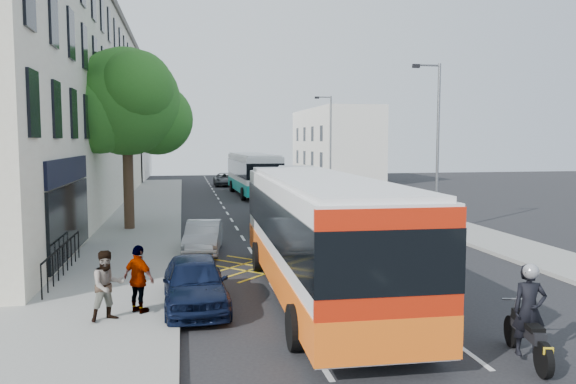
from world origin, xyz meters
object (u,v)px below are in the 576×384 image
bus_mid (295,195)px  pedestrian_far (139,279)px  lamp_far (329,139)px  parked_car_silver (203,237)px  street_tree (126,103)px  red_hatchback (385,215)px  bus_far (253,173)px  parked_car_blue (195,282)px  lamp_near (436,138)px  motorbike (529,316)px  distant_car_grey (225,179)px  pedestrian_near (107,286)px  distant_car_silver (287,179)px  bus_near (319,233)px

bus_mid → pedestrian_far: (-7.12, -15.56, -0.52)m
lamp_far → parked_car_silver: 25.94m
street_tree → parked_car_silver: street_tree is taller
red_hatchback → pedestrian_far: 17.55m
bus_far → parked_car_blue: size_ratio=2.94×
street_tree → lamp_near: (14.71, -2.97, -1.68)m
parked_car_silver → motorbike: bearing=-57.1°
bus_mid → distant_car_grey: bearing=106.8°
bus_mid → pedestrian_near: size_ratio=6.22×
pedestrian_far → bus_mid: bearing=-71.4°
street_tree → lamp_far: size_ratio=1.10×
lamp_far → parked_car_silver: (-11.30, -23.01, -3.99)m
parked_car_blue → lamp_near: bearing=40.1°
distant_car_grey → distant_car_silver: size_ratio=1.09×
parked_car_blue → pedestrian_far: (-1.40, -0.62, 0.30)m
motorbike → pedestrian_near: bearing=168.1°
parked_car_blue → pedestrian_far: bearing=-158.0°
lamp_far → pedestrian_far: lamp_far is taller
lamp_near → red_hatchback: size_ratio=1.96×
red_hatchback → pedestrian_near: (-12.18, -13.76, 0.41)m
distant_car_grey → pedestrian_near: 42.32m
lamp_near → red_hatchback: lamp_near is taller
distant_car_silver → pedestrian_near: 41.34m
lamp_near → pedestrian_far: lamp_near is taller
motorbike → parked_car_silver: bearing=127.9°
bus_mid → red_hatchback: 5.02m
lamp_far → street_tree: bearing=-130.8°
bus_near → pedestrian_far: 5.14m
red_hatchback → distant_car_grey: size_ratio=0.89×
bus_mid → pedestrian_far: 17.12m
bus_near → red_hatchback: bearing=63.0°
bus_mid → parked_car_blue: (-5.72, -14.94, -0.83)m
motorbike → parked_car_blue: (-6.54, 4.95, -0.25)m
street_tree → parked_car_blue: bearing=-77.8°
lamp_far → distant_car_grey: lamp_far is taller
lamp_far → red_hatchback: (-1.71, -17.89, -4.02)m
motorbike → street_tree: bearing=129.2°
bus_near → bus_far: bearing=87.9°
bus_near → parked_car_silver: size_ratio=3.23×
motorbike → distant_car_silver: (3.13, 43.48, -0.24)m
distant_car_grey → distant_car_silver: distant_car_silver is taller
lamp_near → red_hatchback: (-1.71, 2.11, -4.02)m
parked_car_blue → pedestrian_near: size_ratio=2.42×
lamp_far → bus_near: (-8.26, -29.97, -2.80)m
motorbike → red_hatchback: bearing=90.7°
red_hatchback → lamp_far: bearing=-88.6°
street_tree → pedestrian_far: bearing=-83.9°
street_tree → bus_near: bearing=-63.5°
parked_car_silver → distant_car_grey: distant_car_grey is taller
parked_car_blue → street_tree: bearing=100.4°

